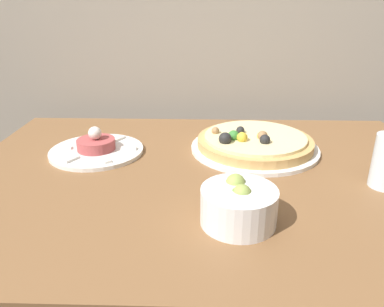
# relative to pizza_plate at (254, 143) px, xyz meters

# --- Properties ---
(dining_table) EXTENTS (1.14, 0.81, 0.77)m
(dining_table) POSITION_rel_pizza_plate_xyz_m (-0.13, -0.14, -0.13)
(dining_table) COLOR brown
(dining_table) RESTS_ON ground_plane
(pizza_plate) EXTENTS (0.33, 0.33, 0.07)m
(pizza_plate) POSITION_rel_pizza_plate_xyz_m (0.00, 0.00, 0.00)
(pizza_plate) COLOR white
(pizza_plate) RESTS_ON dining_table
(tartare_plate) EXTENTS (0.24, 0.24, 0.07)m
(tartare_plate) POSITION_rel_pizza_plate_xyz_m (-0.41, -0.03, -0.01)
(tartare_plate) COLOR white
(tartare_plate) RESTS_ON dining_table
(small_bowl) EXTENTS (0.13, 0.13, 0.08)m
(small_bowl) POSITION_rel_pizza_plate_xyz_m (-0.07, -0.34, 0.02)
(small_bowl) COLOR white
(small_bowl) RESTS_ON dining_table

